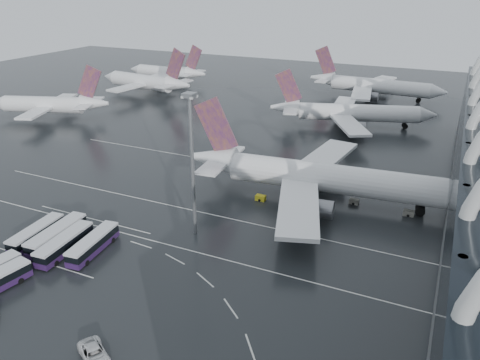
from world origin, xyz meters
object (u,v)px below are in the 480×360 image
at_px(bus_row_near_d, 93,244).
at_px(gse_cart_belly_d, 409,213).
at_px(jet_remote_west, 51,105).
at_px(floodlight_mast, 192,149).
at_px(gse_cart_belly_e, 306,189).
at_px(bus_row_near_a, 36,234).
at_px(bus_row_near_b, 57,235).
at_px(gse_cart_belly_c, 261,198).
at_px(airliner_gate_b, 349,113).
at_px(jet_remote_mid, 146,82).
at_px(bus_row_near_c, 65,244).
at_px(airliner_gate_c, 372,86).
at_px(van_curve_a, 94,354).
at_px(gse_cart_belly_b, 354,201).
at_px(gse_cart_belly_a, 304,218).
at_px(airliner_main, 318,178).
at_px(jet_remote_far, 168,73).

xyz_separation_m(bus_row_near_d, gse_cart_belly_d, (49.27, 38.53, -1.11)).
bearing_deg(jet_remote_west, gse_cart_belly_d, 149.64).
relative_size(floodlight_mast, gse_cart_belly_e, 12.45).
distance_m(bus_row_near_a, bus_row_near_d, 12.17).
bearing_deg(gse_cart_belly_d, bus_row_near_b, -145.66).
bearing_deg(gse_cart_belly_e, gse_cart_belly_c, -130.27).
distance_m(airliner_gate_b, bus_row_near_b, 101.79).
distance_m(jet_remote_west, floodlight_mast, 99.25).
distance_m(jet_remote_mid, bus_row_near_c, 124.04).
xyz_separation_m(airliner_gate_b, airliner_gate_c, (-0.68, 44.57, 0.26)).
relative_size(van_curve_a, gse_cart_belly_b, 3.12).
height_order(bus_row_near_b, van_curve_a, bus_row_near_b).
relative_size(jet_remote_mid, gse_cart_belly_b, 22.97).
bearing_deg(gse_cart_belly_c, bus_row_near_c, -124.06).
bearing_deg(gse_cart_belly_c, jet_remote_west, 161.77).
relative_size(bus_row_near_c, gse_cart_belly_d, 6.13).
relative_size(airliner_gate_b, van_curve_a, 8.22).
height_order(airliner_gate_c, gse_cart_belly_e, airliner_gate_c).
distance_m(airliner_gate_b, gse_cart_belly_a, 69.30).
relative_size(gse_cart_belly_a, gse_cart_belly_d, 1.03).
bearing_deg(airliner_gate_b, airliner_gate_c, 73.50).
distance_m(jet_remote_west, gse_cart_belly_b, 113.07).
relative_size(airliner_main, bus_row_near_b, 4.63).
xyz_separation_m(airliner_main, gse_cart_belly_b, (7.92, 1.52, -4.77)).
xyz_separation_m(jet_remote_west, jet_remote_mid, (8.67, 44.14, 0.42)).
relative_size(airliner_gate_b, gse_cart_belly_a, 23.84).
xyz_separation_m(jet_remote_far, bus_row_near_d, (69.64, -131.40, -3.02)).
distance_m(gse_cart_belly_a, gse_cart_belly_c, 12.59).
height_order(airliner_gate_c, bus_row_near_a, airliner_gate_c).
relative_size(jet_remote_far, van_curve_a, 6.54).
xyz_separation_m(van_curve_a, gse_cart_belly_d, (31.61, 58.68, -0.31)).
relative_size(airliner_gate_c, jet_remote_west, 1.30).
bearing_deg(bus_row_near_a, gse_cart_belly_c, -47.08).
distance_m(jet_remote_mid, gse_cart_belly_d, 132.29).
distance_m(airliner_gate_b, jet_remote_west, 101.87).
distance_m(jet_remote_mid, gse_cart_belly_c, 111.36).
distance_m(gse_cart_belly_d, gse_cart_belly_e, 23.06).
distance_m(jet_remote_mid, bus_row_near_b, 121.01).
distance_m(van_curve_a, floodlight_mast, 37.92).
xyz_separation_m(airliner_main, jet_remote_west, (-102.68, 24.64, -0.46)).
height_order(van_curve_a, floodlight_mast, floodlight_mast).
distance_m(jet_remote_mid, jet_remote_far, 25.44).
bearing_deg(airliner_gate_c, gse_cart_belly_d, -72.23).
height_order(bus_row_near_b, gse_cart_belly_c, bus_row_near_b).
relative_size(bus_row_near_a, gse_cart_belly_c, 5.69).
xyz_separation_m(bus_row_near_d, floodlight_mast, (12.89, 13.79, 15.41)).
bearing_deg(bus_row_near_b, jet_remote_far, 21.12).
relative_size(gse_cart_belly_d, gse_cart_belly_e, 0.98).
bearing_deg(airliner_main, gse_cart_belly_b, 5.56).
distance_m(jet_remote_far, gse_cart_belly_d, 150.94).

